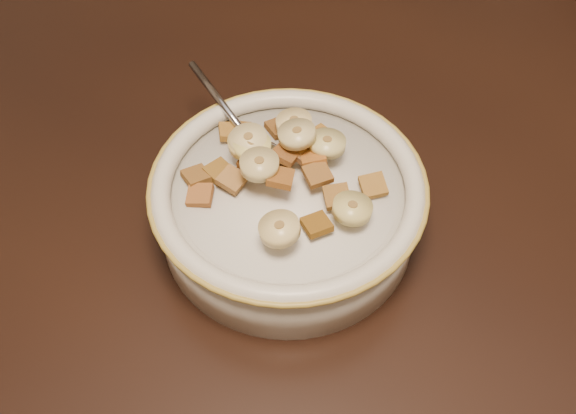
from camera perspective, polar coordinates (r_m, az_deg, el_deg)
The scene contains 34 objects.
table at distance 0.60m, azimuth 16.47°, elevation -4.51°, with size 1.40×0.90×0.04m, color black.
cereal_bowl at distance 0.55m, azimuth 0.00°, elevation -0.25°, with size 0.22×0.22×0.05m, color beige.
milk at distance 0.53m, azimuth 0.00°, elevation 1.50°, with size 0.18×0.18×0.00m, color silver.
spoon at distance 0.54m, azimuth -2.07°, elevation 4.15°, with size 0.04×0.05×0.01m, color #9296A4.
cereal_square_0 at distance 0.53m, azimuth -2.61°, elevation 5.05°, with size 0.02×0.02×0.01m, color brown.
cereal_square_1 at distance 0.52m, azimuth -7.84°, elevation 1.06°, with size 0.02×0.02×0.01m, color brown.
cereal_square_2 at distance 0.53m, azimuth 0.18°, elevation 5.02°, with size 0.02×0.02×0.01m, color brown.
cereal_square_3 at distance 0.53m, azimuth 2.25°, elevation 4.46°, with size 0.02×0.02×0.01m, color #9B551A.
cereal_square_4 at distance 0.53m, azimuth -8.14°, elevation 2.74°, with size 0.02×0.02×0.01m, color brown.
cereal_square_5 at distance 0.53m, azimuth 1.19°, elevation 5.09°, with size 0.02×0.02×0.01m, color brown.
cereal_square_6 at distance 0.52m, azimuth -4.99°, elevation 2.45°, with size 0.02×0.02×0.01m, color olive.
cereal_square_7 at distance 0.53m, azimuth -3.16°, elevation 4.14°, with size 0.02×0.02×0.01m, color brown.
cereal_square_8 at distance 0.51m, azimuth 2.65°, elevation 2.92°, with size 0.02×0.02×0.01m, color brown.
cereal_square_9 at distance 0.53m, azimuth -6.16°, elevation 3.19°, with size 0.02×0.02×0.01m, color brown.
cereal_square_10 at distance 0.50m, azimuth -0.67°, elevation 2.63°, with size 0.02×0.02×0.01m, color brown.
cereal_square_11 at distance 0.55m, azimuth 3.23°, elevation 5.62°, with size 0.02×0.02×0.01m, color brown.
cereal_square_12 at distance 0.51m, azimuth 4.38°, elevation 0.95°, with size 0.02×0.02×0.01m, color olive.
cereal_square_13 at distance 0.49m, azimuth 2.57°, elevation -1.56°, with size 0.02×0.02×0.01m, color brown.
cereal_square_14 at distance 0.56m, azimuth -5.11°, elevation 6.67°, with size 0.02×0.02×0.01m, color olive.
cereal_square_15 at distance 0.53m, azimuth -0.18°, elevation 4.75°, with size 0.02×0.02×0.01m, color brown.
cereal_square_16 at distance 0.56m, azimuth -4.48°, elevation 6.71°, with size 0.02×0.02×0.01m, color brown.
cereal_square_17 at distance 0.57m, azimuth -0.77°, elevation 7.09°, with size 0.02×0.02×0.01m, color brown.
cereal_square_18 at distance 0.56m, azimuth 2.83°, elevation 6.31°, with size 0.02×0.02×0.01m, color #9E6E21.
cereal_square_19 at distance 0.55m, azimuth 2.62°, elevation 5.73°, with size 0.02×0.02×0.01m, color brown.
cereal_square_20 at distance 0.52m, azimuth 7.58°, elevation 1.90°, with size 0.02×0.02×0.01m, color olive.
banana_slice_0 at distance 0.49m, azimuth 5.74°, elevation -0.12°, with size 0.03×0.03×0.01m, color #CFC06D.
banana_slice_1 at distance 0.52m, azimuth -3.21°, elevation 5.43°, with size 0.03×0.03×0.01m, color #FFF082.
banana_slice_2 at distance 0.52m, azimuth -3.53°, elevation 5.94°, with size 0.03×0.03×0.01m, color beige.
banana_slice_3 at distance 0.55m, azimuth 0.54°, elevation 7.46°, with size 0.03×0.03×0.01m, color beige.
banana_slice_4 at distance 0.50m, azimuth -2.56°, elevation 3.80°, with size 0.03×0.03×0.01m, color #D4C087.
banana_slice_5 at distance 0.52m, azimuth 0.80°, elevation 6.49°, with size 0.03×0.03×0.01m, color #CFBF79.
banana_slice_6 at distance 0.53m, azimuth 3.49°, elevation 5.67°, with size 0.03×0.03×0.01m, color beige.
banana_slice_7 at distance 0.53m, azimuth -3.69°, elevation 5.72°, with size 0.03×0.03×0.01m, color #DAC074.
banana_slice_8 at distance 0.47m, azimuth -0.77°, elevation -1.95°, with size 0.03×0.03×0.01m, color #D3B86B.
Camera 1 is at (0.06, -0.35, 1.21)m, focal length 40.00 mm.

